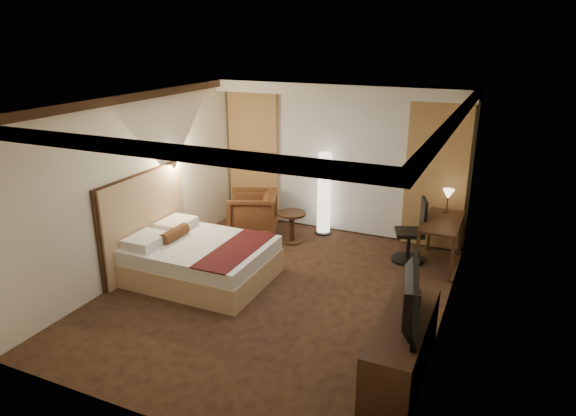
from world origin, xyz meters
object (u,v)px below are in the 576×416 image
at_px(armchair, 252,211).
at_px(desk, 440,243).
at_px(office_chair, 410,230).
at_px(floor_lamp, 324,194).
at_px(television, 403,292).
at_px(dresser, 402,347).
at_px(side_table, 292,227).
at_px(bed, 202,261).

distance_m(armchair, desk, 3.32).
distance_m(armchair, office_chair, 2.85).
relative_size(floor_lamp, television, 1.33).
bearing_deg(floor_lamp, dresser, -58.03).
distance_m(side_table, television, 3.90).
distance_m(dresser, television, 0.66).
bearing_deg(bed, floor_lamp, 67.75).
xyz_separation_m(bed, office_chair, (2.68, 1.88, 0.24)).
bearing_deg(bed, desk, 31.52).
bearing_deg(office_chair, floor_lamp, 142.30).
bearing_deg(television, office_chair, -1.81).
relative_size(armchair, desk, 0.73).
bearing_deg(television, armchair, 36.94).
bearing_deg(armchair, dresser, 26.61).
relative_size(armchair, dresser, 0.51).
bearing_deg(dresser, floor_lamp, 121.97).
bearing_deg(side_table, floor_lamp, 60.27).
distance_m(desk, dresser, 2.98).
distance_m(floor_lamp, office_chair, 1.78).
bearing_deg(bed, dresser, -18.10).
bearing_deg(floor_lamp, bed, -112.25).
distance_m(armchair, side_table, 0.84).
bearing_deg(office_chair, dresser, -98.22).
distance_m(floor_lamp, dresser, 4.17).
relative_size(bed, office_chair, 1.86).
relative_size(bed, side_table, 3.57).
height_order(desk, dresser, desk).
bearing_deg(floor_lamp, armchair, -155.10).
bearing_deg(dresser, desk, 90.96).
xyz_separation_m(floor_lamp, dresser, (2.19, -3.52, -0.43)).
xyz_separation_m(floor_lamp, office_chair, (1.67, -0.58, -0.23)).
bearing_deg(armchair, side_table, 62.18).
bearing_deg(office_chair, desk, -12.40).
height_order(bed, dresser, dresser).
distance_m(desk, television, 3.04).
relative_size(side_table, television, 0.48).
xyz_separation_m(floor_lamp, television, (2.16, -3.52, 0.23)).
relative_size(floor_lamp, desk, 1.27).
relative_size(office_chair, television, 0.93).
relative_size(side_table, floor_lamp, 0.36).
bearing_deg(dresser, office_chair, 100.18).
bearing_deg(armchair, floor_lamp, 92.90).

